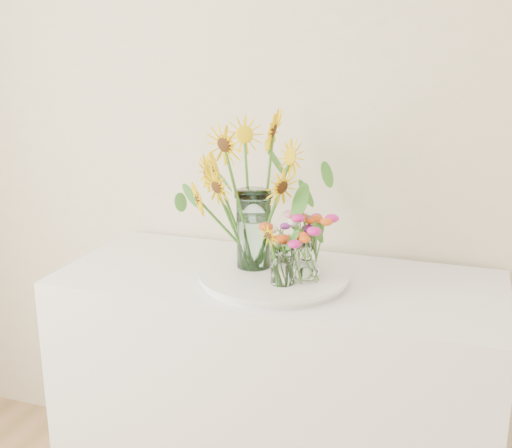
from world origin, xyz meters
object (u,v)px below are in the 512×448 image
Objects in this scene: tray at (274,278)px; small_vase_c at (306,252)px; mason_jar at (254,230)px; small_vase_b at (306,262)px; counter at (277,402)px; small_vase_a at (282,266)px.

small_vase_c is (0.08, 0.07, 0.07)m from tray.
small_vase_b is (0.19, -0.05, -0.07)m from mason_jar.
small_vase_c is at bearing 41.79° from tray.
small_vase_b reaches higher than tray.
tray is 3.77× the size of small_vase_c.
small_vase_c reaches higher than small_vase_b.
mason_jar is at bearing 164.55° from small_vase_b.
counter is 0.55m from small_vase_b.
tray is at bearing 123.00° from small_vase_a.
small_vase_b is 0.09m from small_vase_c.
mason_jar is 0.18m from small_vase_c.
small_vase_a is at bearing -57.00° from tray.
mason_jar reaches higher than small_vase_a.
mason_jar reaches higher than tray.
mason_jar is at bearing 138.08° from small_vase_a.
small_vase_c is (0.16, 0.03, -0.07)m from mason_jar.
small_vase_b is at bearing 49.85° from small_vase_a.
small_vase_a is at bearing -67.66° from counter.
small_vase_b is (0.11, -0.06, 0.53)m from counter.
small_vase_c is at bearing 78.04° from small_vase_a.
counter is 3.17× the size of tray.
mason_jar is (-0.08, -0.01, 0.60)m from counter.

